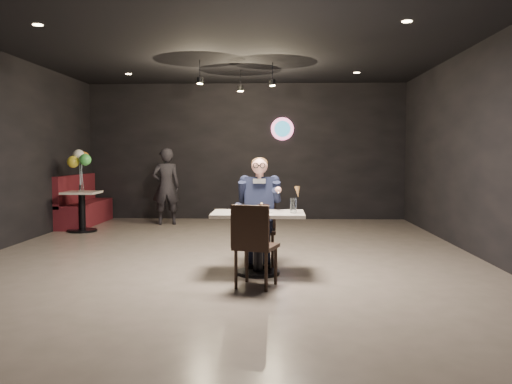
{
  "coord_description": "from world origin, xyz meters",
  "views": [
    {
      "loc": [
        0.68,
        -7.53,
        1.44
      ],
      "look_at": [
        0.41,
        -0.49,
        0.95
      ],
      "focal_mm": 38.0,
      "sensor_mm": 36.0,
      "label": 1
    }
  ],
  "objects_px": {
    "chair_far": "(260,230)",
    "side_table": "(82,211)",
    "chair_near": "(256,245)",
    "balloon_vase": "(82,188)",
    "seated_man": "(260,210)",
    "main_table": "(258,243)",
    "sundae_glass": "(293,206)",
    "booth_bench": "(85,200)",
    "passerby": "(166,186)"
  },
  "relations": [
    {
      "from": "seated_man",
      "to": "passerby",
      "type": "xyz_separation_m",
      "value": [
        -2.04,
        3.99,
        0.06
      ]
    },
    {
      "from": "chair_far",
      "to": "sundae_glass",
      "type": "bearing_deg",
      "value": -56.06
    },
    {
      "from": "main_table",
      "to": "chair_near",
      "type": "bearing_deg",
      "value": -90.0
    },
    {
      "from": "chair_near",
      "to": "sundae_glass",
      "type": "distance_m",
      "value": 0.79
    },
    {
      "from": "seated_man",
      "to": "balloon_vase",
      "type": "distance_m",
      "value": 4.49
    },
    {
      "from": "seated_man",
      "to": "sundae_glass",
      "type": "xyz_separation_m",
      "value": [
        0.42,
        -0.62,
        0.12
      ]
    },
    {
      "from": "sundae_glass",
      "to": "chair_near",
      "type": "bearing_deg",
      "value": -127.44
    },
    {
      "from": "side_table",
      "to": "booth_bench",
      "type": "bearing_deg",
      "value": 106.7
    },
    {
      "from": "chair_near",
      "to": "balloon_vase",
      "type": "distance_m",
      "value": 5.34
    },
    {
      "from": "main_table",
      "to": "side_table",
      "type": "bearing_deg",
      "value": 134.46
    },
    {
      "from": "sundae_glass",
      "to": "side_table",
      "type": "distance_m",
      "value": 5.24
    },
    {
      "from": "booth_bench",
      "to": "balloon_vase",
      "type": "height_order",
      "value": "booth_bench"
    },
    {
      "from": "passerby",
      "to": "chair_near",
      "type": "bearing_deg",
      "value": 95.16
    },
    {
      "from": "main_table",
      "to": "seated_man",
      "type": "height_order",
      "value": "seated_man"
    },
    {
      "from": "passerby",
      "to": "chair_far",
      "type": "bearing_deg",
      "value": 100.69
    },
    {
      "from": "side_table",
      "to": "seated_man",
      "type": "bearing_deg",
      "value": -40.61
    },
    {
      "from": "balloon_vase",
      "to": "passerby",
      "type": "relative_size",
      "value": 0.09
    },
    {
      "from": "side_table",
      "to": "passerby",
      "type": "height_order",
      "value": "passerby"
    },
    {
      "from": "seated_man",
      "to": "balloon_vase",
      "type": "height_order",
      "value": "seated_man"
    },
    {
      "from": "sundae_glass",
      "to": "side_table",
      "type": "xyz_separation_m",
      "value": [
        -3.83,
        3.55,
        -0.45
      ]
    },
    {
      "from": "balloon_vase",
      "to": "chair_near",
      "type": "bearing_deg",
      "value": -50.23
    },
    {
      "from": "chair_near",
      "to": "sundae_glass",
      "type": "height_order",
      "value": "sundae_glass"
    },
    {
      "from": "passerby",
      "to": "main_table",
      "type": "bearing_deg",
      "value": 97.8
    },
    {
      "from": "chair_near",
      "to": "booth_bench",
      "type": "xyz_separation_m",
      "value": [
        -3.71,
        5.09,
        0.05
      ]
    },
    {
      "from": "passerby",
      "to": "sundae_glass",
      "type": "bearing_deg",
      "value": 101.67
    },
    {
      "from": "chair_near",
      "to": "balloon_vase",
      "type": "xyz_separation_m",
      "value": [
        -3.41,
        4.09,
        0.36
      ]
    },
    {
      "from": "booth_bench",
      "to": "main_table",
      "type": "bearing_deg",
      "value": -50.34
    },
    {
      "from": "balloon_vase",
      "to": "main_table",
      "type": "bearing_deg",
      "value": -45.54
    },
    {
      "from": "chair_far",
      "to": "seated_man",
      "type": "bearing_deg",
      "value": 0.0
    },
    {
      "from": "chair_far",
      "to": "booth_bench",
      "type": "relative_size",
      "value": 0.45
    },
    {
      "from": "balloon_vase",
      "to": "seated_man",
      "type": "bearing_deg",
      "value": -40.61
    },
    {
      "from": "seated_man",
      "to": "sundae_glass",
      "type": "relative_size",
      "value": 8.16
    },
    {
      "from": "side_table",
      "to": "chair_near",
      "type": "bearing_deg",
      "value": -50.23
    },
    {
      "from": "chair_near",
      "to": "passerby",
      "type": "xyz_separation_m",
      "value": [
        -2.04,
        5.16,
        0.32
      ]
    },
    {
      "from": "seated_man",
      "to": "main_table",
      "type": "bearing_deg",
      "value": -90.0
    },
    {
      "from": "chair_far",
      "to": "side_table",
      "type": "bearing_deg",
      "value": 139.39
    },
    {
      "from": "side_table",
      "to": "balloon_vase",
      "type": "relative_size",
      "value": 5.54
    },
    {
      "from": "chair_far",
      "to": "passerby",
      "type": "relative_size",
      "value": 0.59
    },
    {
      "from": "chair_near",
      "to": "side_table",
      "type": "xyz_separation_m",
      "value": [
        -3.41,
        4.09,
        -0.07
      ]
    },
    {
      "from": "sundae_glass",
      "to": "balloon_vase",
      "type": "height_order",
      "value": "sundae_glass"
    },
    {
      "from": "sundae_glass",
      "to": "balloon_vase",
      "type": "xyz_separation_m",
      "value": [
        -3.83,
        3.55,
        -0.02
      ]
    },
    {
      "from": "sundae_glass",
      "to": "side_table",
      "type": "height_order",
      "value": "sundae_glass"
    },
    {
      "from": "main_table",
      "to": "passerby",
      "type": "height_order",
      "value": "passerby"
    },
    {
      "from": "main_table",
      "to": "seated_man",
      "type": "bearing_deg",
      "value": 90.0
    },
    {
      "from": "chair_near",
      "to": "seated_man",
      "type": "height_order",
      "value": "seated_man"
    },
    {
      "from": "seated_man",
      "to": "booth_bench",
      "type": "xyz_separation_m",
      "value": [
        -3.71,
        3.92,
        -0.21
      ]
    },
    {
      "from": "chair_far",
      "to": "seated_man",
      "type": "xyz_separation_m",
      "value": [
        0.0,
        0.0,
        0.26
      ]
    },
    {
      "from": "seated_man",
      "to": "balloon_vase",
      "type": "bearing_deg",
      "value": 139.39
    },
    {
      "from": "seated_man",
      "to": "passerby",
      "type": "height_order",
      "value": "passerby"
    },
    {
      "from": "chair_far",
      "to": "side_table",
      "type": "xyz_separation_m",
      "value": [
        -3.41,
        2.92,
        -0.07
      ]
    }
  ]
}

